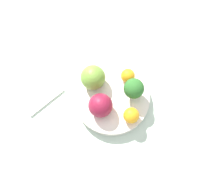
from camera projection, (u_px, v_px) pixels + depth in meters
The scene contains 9 objects.
ground_plane at pixel (112, 102), 0.61m from camera, with size 6.00×6.00×0.00m, color gray.
table_surface at pixel (112, 101), 0.60m from camera, with size 1.20×1.20×0.02m.
bowl at pixel (112, 98), 0.58m from camera, with size 0.20×0.20×0.03m.
broccoli at pixel (134, 89), 0.53m from camera, with size 0.05×0.05×0.07m.
apple_red at pixel (101, 106), 0.52m from camera, with size 0.06×0.06×0.06m.
apple_green at pixel (93, 77), 0.55m from camera, with size 0.06×0.06×0.06m.
orange_front at pixel (127, 75), 0.56m from camera, with size 0.04×0.04×0.04m.
orange_back at pixel (131, 115), 0.52m from camera, with size 0.04×0.04×0.04m.
napkin at pixel (31, 83), 0.60m from camera, with size 0.17×0.13×0.01m.
Camera 1 is at (-0.12, 0.15, 0.58)m, focal length 35.00 mm.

